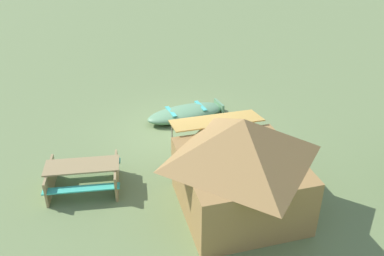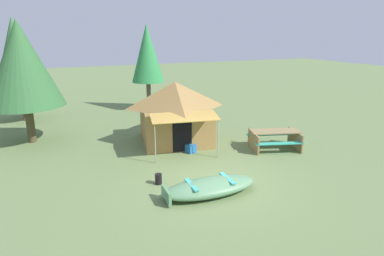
# 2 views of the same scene
# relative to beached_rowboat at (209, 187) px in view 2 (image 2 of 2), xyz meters

# --- Properties ---
(ground_plane) EXTENTS (80.00, 80.00, 0.00)m
(ground_plane) POSITION_rel_beached_rowboat_xyz_m (0.56, 0.83, -0.24)
(ground_plane) COLOR #687E4B
(beached_rowboat) EXTENTS (2.90, 1.19, 0.46)m
(beached_rowboat) POSITION_rel_beached_rowboat_xyz_m (0.00, 0.00, 0.00)
(beached_rowboat) COLOR #5C8C61
(beached_rowboat) RESTS_ON ground_plane
(canvas_cabin_tent) EXTENTS (3.52, 4.38, 2.59)m
(canvas_cabin_tent) POSITION_rel_beached_rowboat_xyz_m (0.88, 4.98, 1.11)
(canvas_cabin_tent) COLOR olive
(canvas_cabin_tent) RESTS_ON ground_plane
(picnic_table) EXTENTS (2.30, 1.97, 0.76)m
(picnic_table) POSITION_rel_beached_rowboat_xyz_m (4.20, 2.45, 0.24)
(picnic_table) COLOR #907C4F
(picnic_table) RESTS_ON ground_plane
(cooler_box) EXTENTS (0.46, 0.63, 0.32)m
(cooler_box) POSITION_rel_beached_rowboat_xyz_m (0.88, 3.53, -0.08)
(cooler_box) COLOR #2466AE
(cooler_box) RESTS_ON ground_plane
(fuel_can) EXTENTS (0.30, 0.30, 0.33)m
(fuel_can) POSITION_rel_beached_rowboat_xyz_m (-1.14, 1.26, -0.07)
(fuel_can) COLOR black
(fuel_can) RESTS_ON ground_plane
(pine_tree_back_left) EXTENTS (1.93, 1.93, 5.08)m
(pine_tree_back_left) POSITION_rel_beached_rowboat_xyz_m (1.61, 11.44, 3.13)
(pine_tree_back_left) COLOR brown
(pine_tree_back_left) RESTS_ON ground_plane
(pine_tree_back_right) EXTENTS (2.58, 2.58, 5.34)m
(pine_tree_back_right) POSITION_rel_beached_rowboat_xyz_m (-5.28, 11.52, 3.11)
(pine_tree_back_right) COLOR brown
(pine_tree_back_right) RESTS_ON ground_plane
(pine_tree_far_center) EXTENTS (3.10, 3.10, 5.10)m
(pine_tree_far_center) POSITION_rel_beached_rowboat_xyz_m (-4.84, 7.37, 3.10)
(pine_tree_far_center) COLOR #493F26
(pine_tree_far_center) RESTS_ON ground_plane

